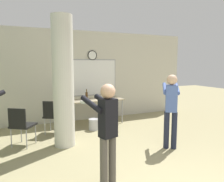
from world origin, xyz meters
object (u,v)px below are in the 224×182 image
bottle_on_table (87,95)px  chair_near_pillar (21,124)px  folding_table (94,101)px  chair_table_left (53,114)px  person_playing_side (171,105)px  person_playing_front (107,128)px

bottle_on_table → chair_near_pillar: size_ratio=0.34×
bottle_on_table → chair_near_pillar: 2.26m
folding_table → chair_table_left: chair_table_left is taller
person_playing_side → bottle_on_table: bearing=111.4°
folding_table → chair_near_pillar: 2.33m
chair_near_pillar → folding_table: bearing=28.2°
person_playing_front → chair_near_pillar: bearing=115.9°
person_playing_side → person_playing_front: bearing=-155.2°
chair_table_left → chair_near_pillar: 0.97m
chair_table_left → chair_near_pillar: same height
chair_near_pillar → person_playing_side: bearing=-25.4°
person_playing_front → person_playing_side: bearing=24.8°
chair_near_pillar → person_playing_side: size_ratio=0.55×
person_playing_side → chair_table_left: bearing=137.0°
folding_table → chair_table_left: bearing=-158.9°
chair_table_left → folding_table: bearing=21.1°
bottle_on_table → person_playing_side: size_ratio=0.19×
folding_table → person_playing_front: bearing=-106.5°
bottle_on_table → person_playing_front: 3.53m
folding_table → person_playing_front: 3.45m
chair_table_left → person_playing_front: size_ratio=0.57×
bottle_on_table → chair_table_left: bottle_on_table is taller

